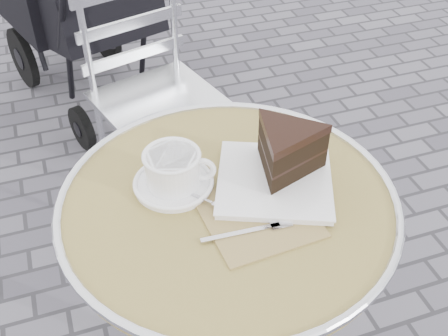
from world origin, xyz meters
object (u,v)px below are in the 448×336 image
object	(u,v)px
cake_plate_set	(283,157)
bistro_chair	(145,69)
cafe_table	(228,252)
cappuccino_set	(174,172)

from	to	relation	value
cake_plate_set	bistro_chair	bearing A→B (deg)	121.11
cake_plate_set	bistro_chair	size ratio (longest dim) A/B	0.43
cafe_table	cappuccino_set	xyz separation A→B (m)	(-0.09, 0.08, 0.20)
bistro_chair	cappuccino_set	bearing A→B (deg)	-113.20
cafe_table	cappuccino_set	size ratio (longest dim) A/B	3.96
cake_plate_set	cafe_table	bearing A→B (deg)	-145.92
cafe_table	bistro_chair	bearing A→B (deg)	89.04
cappuccino_set	cake_plate_set	xyz separation A→B (m)	(0.23, -0.05, 0.02)
cake_plate_set	bistro_chair	world-z (taller)	bistro_chair
cafe_table	cake_plate_set	size ratio (longest dim) A/B	1.97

